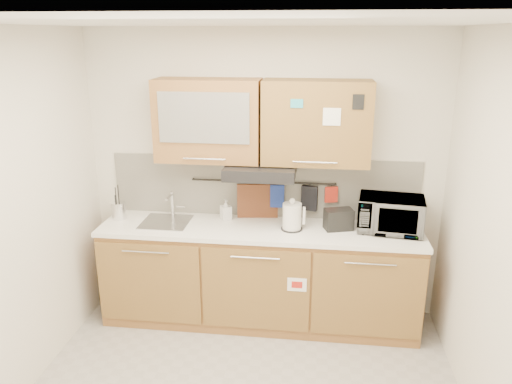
# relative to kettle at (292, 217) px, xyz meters

# --- Properties ---
(ceiling) EXTENTS (3.20, 3.20, 0.00)m
(ceiling) POSITION_rel_kettle_xyz_m (-0.28, -1.18, 1.57)
(ceiling) COLOR white
(ceiling) RESTS_ON wall_back
(wall_back) EXTENTS (3.20, 0.00, 3.20)m
(wall_back) POSITION_rel_kettle_xyz_m (-0.28, 0.32, 0.27)
(wall_back) COLOR silver
(wall_back) RESTS_ON ground
(wall_left) EXTENTS (0.00, 3.00, 3.00)m
(wall_left) POSITION_rel_kettle_xyz_m (-1.88, -1.18, 0.27)
(wall_left) COLOR silver
(wall_left) RESTS_ON ground
(wall_right) EXTENTS (0.00, 3.00, 3.00)m
(wall_right) POSITION_rel_kettle_xyz_m (1.32, -1.18, 0.27)
(wall_right) COLOR silver
(wall_right) RESTS_ON ground
(base_cabinet) EXTENTS (2.80, 0.64, 0.88)m
(base_cabinet) POSITION_rel_kettle_xyz_m (-0.28, 0.02, -0.63)
(base_cabinet) COLOR olive
(base_cabinet) RESTS_ON floor
(countertop) EXTENTS (2.82, 0.62, 0.04)m
(countertop) POSITION_rel_kettle_xyz_m (-0.28, 0.01, -0.13)
(countertop) COLOR white
(countertop) RESTS_ON base_cabinet
(backsplash) EXTENTS (2.80, 0.02, 0.56)m
(backsplash) POSITION_rel_kettle_xyz_m (-0.28, 0.31, 0.17)
(backsplash) COLOR silver
(backsplash) RESTS_ON countertop
(upper_cabinets) EXTENTS (1.82, 0.37, 0.70)m
(upper_cabinets) POSITION_rel_kettle_xyz_m (-0.29, 0.15, 0.80)
(upper_cabinets) COLOR olive
(upper_cabinets) RESTS_ON wall_back
(range_hood) EXTENTS (0.60, 0.46, 0.10)m
(range_hood) POSITION_rel_kettle_xyz_m (-0.28, 0.07, 0.39)
(range_hood) COLOR black
(range_hood) RESTS_ON upper_cabinets
(sink) EXTENTS (0.42, 0.40, 0.26)m
(sink) POSITION_rel_kettle_xyz_m (-1.13, 0.03, -0.11)
(sink) COLOR silver
(sink) RESTS_ON countertop
(utensil_rail) EXTENTS (1.30, 0.02, 0.02)m
(utensil_rail) POSITION_rel_kettle_xyz_m (-0.28, 0.27, 0.23)
(utensil_rail) COLOR black
(utensil_rail) RESTS_ON backsplash
(utensil_crock) EXTENTS (0.14, 0.14, 0.32)m
(utensil_crock) POSITION_rel_kettle_xyz_m (-1.58, 0.07, -0.03)
(utensil_crock) COLOR silver
(utensil_crock) RESTS_ON countertop
(kettle) EXTENTS (0.21, 0.18, 0.29)m
(kettle) POSITION_rel_kettle_xyz_m (0.00, 0.00, 0.00)
(kettle) COLOR silver
(kettle) RESTS_ON countertop
(toaster) EXTENTS (0.27, 0.21, 0.18)m
(toaster) POSITION_rel_kettle_xyz_m (0.40, 0.06, -0.02)
(toaster) COLOR black
(toaster) RESTS_ON countertop
(microwave) EXTENTS (0.58, 0.43, 0.30)m
(microwave) POSITION_rel_kettle_xyz_m (0.83, 0.08, 0.04)
(microwave) COLOR #999999
(microwave) RESTS_ON countertop
(soap_bottle) EXTENTS (0.12, 0.12, 0.19)m
(soap_bottle) POSITION_rel_kettle_xyz_m (-0.61, 0.17, -0.02)
(soap_bottle) COLOR #999999
(soap_bottle) RESTS_ON countertop
(cutting_board) EXTENTS (0.37, 0.07, 0.46)m
(cutting_board) POSITION_rel_kettle_xyz_m (-0.33, 0.26, -0.02)
(cutting_board) COLOR brown
(cutting_board) RESTS_ON utensil_rail
(oven_mitt) EXTENTS (0.13, 0.03, 0.21)m
(oven_mitt) POSITION_rel_kettle_xyz_m (-0.15, 0.26, 0.10)
(oven_mitt) COLOR navy
(oven_mitt) RESTS_ON utensil_rail
(dark_pouch) EXTENTS (0.15, 0.08, 0.23)m
(dark_pouch) POSITION_rel_kettle_xyz_m (0.14, 0.26, 0.09)
(dark_pouch) COLOR black
(dark_pouch) RESTS_ON utensil_rail
(pot_holder) EXTENTS (0.12, 0.05, 0.14)m
(pot_holder) POSITION_rel_kettle_xyz_m (0.33, 0.26, 0.13)
(pot_holder) COLOR #AC2416
(pot_holder) RESTS_ON utensil_rail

